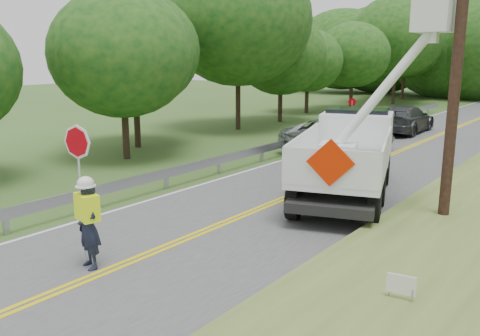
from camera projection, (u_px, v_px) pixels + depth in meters
The scene contains 10 objects.
ground at pixel (64, 289), 10.39m from camera, with size 140.00×140.00×0.00m, color #3A4E20.
road at pixel (355, 170), 21.27m from camera, with size 7.20×96.00×0.03m.
guardrail at pixel (285, 144), 24.23m from camera, with size 0.18×48.00×0.77m.
treeline_left at pixel (311, 42), 38.08m from camera, with size 10.60×54.21×11.00m.
flagger at pixel (88, 219), 11.19m from camera, with size 1.22×0.63×3.21m.
bucket_truck at pixel (355, 145), 17.61m from camera, with size 5.69×8.18×7.47m.
suv_silver at pixel (340, 135), 25.01m from camera, with size 2.78×6.02×1.67m, color #ADB0B5.
suv_darkgrey at pixel (405, 119), 31.33m from camera, with size 2.38×5.84×1.70m, color #36393C.
stop_sign_permanent at pixel (352, 112), 29.57m from camera, with size 0.49×0.10×2.31m.
yard_sign at pixel (401, 286), 9.29m from camera, with size 0.53×0.11×0.78m.
Camera 1 is at (8.70, -5.45, 4.70)m, focal length 37.81 mm.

